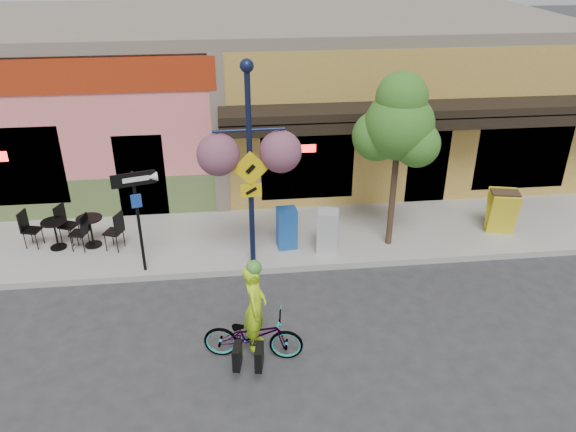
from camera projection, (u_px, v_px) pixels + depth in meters
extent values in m
plane|color=#2D2D30|center=(273.00, 286.00, 11.86)|extent=(90.00, 90.00, 0.00)
cube|color=#9E9B93|center=(266.00, 237.00, 13.59)|extent=(24.00, 3.00, 0.15)
cube|color=#A8A59E|center=(271.00, 269.00, 12.31)|extent=(24.00, 0.12, 0.15)
imported|color=maroon|center=(253.00, 335.00, 9.73)|extent=(1.82, 0.90, 0.91)
imported|color=#C2F91A|center=(255.00, 319.00, 9.58)|extent=(0.48, 0.64, 1.61)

